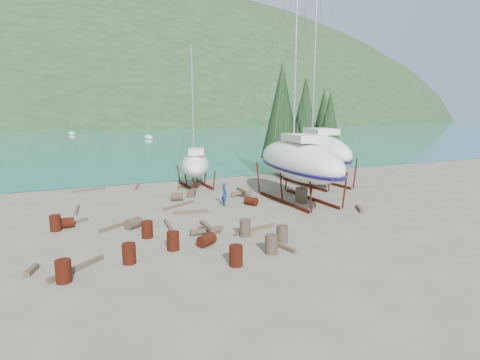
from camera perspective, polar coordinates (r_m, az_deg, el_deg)
name	(u,v)px	position (r m, az deg, el deg)	size (l,w,h in m)	color
ground	(241,221)	(22.37, 0.09, -6.32)	(600.00, 600.00, 0.00)	#5C5349
bay_water	(80,122)	(334.70, -23.20, 8.07)	(700.00, 700.00, 0.00)	teal
far_hill	(80,122)	(339.70, -23.23, 8.08)	(800.00, 360.00, 110.00)	#1F3219
far_house_center	(43,122)	(209.84, -27.80, 7.89)	(6.60, 5.60, 5.60)	beige
far_house_right	(146,121)	(213.14, -14.13, 8.74)	(6.60, 5.60, 5.60)	beige
cypress_near_right	(305,119)	(38.12, 9.84, 9.08)	(3.60, 3.60, 10.00)	black
cypress_mid_right	(329,129)	(37.41, 13.46, 7.61)	(3.06, 3.06, 8.50)	black
cypress_back_left	(282,111)	(39.01, 6.35, 10.46)	(4.14, 4.14, 11.50)	black
cypress_far_right	(323,125)	(40.69, 12.55, 8.22)	(3.24, 3.24, 9.00)	black
moored_boat_mid	(148,137)	(101.48, -13.78, 6.33)	(2.00, 5.00, 6.05)	white
moored_boat_far	(72,134)	(129.66, -24.22, 6.47)	(2.00, 5.00, 6.05)	white
large_sailboat_near	(298,160)	(27.25, 8.81, 3.03)	(5.46, 12.41, 18.90)	white
large_sailboat_far	(316,150)	(34.37, 11.51, 4.57)	(6.51, 12.78, 19.41)	white
small_sailboat_shore	(195,164)	(32.91, -6.82, 2.37)	(4.61, 7.84, 11.97)	white
worker	(224,194)	(25.98, -2.39, -2.17)	(0.59, 0.39, 1.63)	navy
drum_0	(63,271)	(15.96, -25.31, -12.45)	(0.58, 0.58, 0.88)	#53150E
drum_2	(66,223)	(23.17, -25.02, -5.95)	(0.58, 0.58, 0.88)	#53150E
drum_3	(236,256)	(15.95, -0.62, -11.46)	(0.58, 0.58, 0.88)	#53150E
drum_5	(282,234)	(18.75, 6.44, -8.21)	(0.58, 0.58, 0.88)	#2D2823
drum_6	(251,201)	(26.22, 1.73, -3.23)	(0.58, 0.58, 0.88)	#53150E
drum_8	(55,223)	(22.80, -26.31, -5.91)	(0.58, 0.58, 0.88)	#53150E
drum_9	(177,197)	(27.99, -9.60, -2.52)	(0.58, 0.58, 0.88)	#2D2823
drum_10	(173,241)	(17.97, -10.16, -9.12)	(0.58, 0.58, 0.88)	#53150E
drum_11	(192,193)	(29.16, -7.40, -1.97)	(0.58, 0.58, 0.88)	#2D2823
drum_12	(207,240)	(18.36, -5.12, -9.08)	(0.58, 0.58, 0.88)	#53150E
drum_13	(129,253)	(16.87, -16.54, -10.67)	(0.58, 0.58, 0.88)	#53150E
drum_14	(147,229)	(19.96, -13.96, -7.32)	(0.58, 0.58, 0.88)	#53150E
drum_15	(133,223)	(21.80, -15.95, -6.35)	(0.58, 0.58, 0.88)	#2D2823
drum_16	(245,228)	(19.64, 0.78, -7.30)	(0.58, 0.58, 0.88)	#2D2823
drum_17	(271,244)	(17.33, 4.79, -9.72)	(0.58, 0.58, 0.88)	#2D2823
timber_0	(89,190)	(33.68, -22.02, -1.39)	(0.14, 2.62, 0.14)	brown
timber_1	(359,208)	(26.20, 17.73, -4.15)	(0.19, 1.75, 0.19)	brown
timber_4	(114,227)	(22.14, -18.72, -6.79)	(0.17, 1.93, 0.17)	brown
timber_5	(255,229)	(20.61, 2.33, -7.52)	(0.16, 2.79, 0.16)	brown
timber_6	(179,187)	(32.57, -9.21, -1.11)	(0.19, 1.70, 0.19)	brown
timber_7	(282,246)	(18.13, 6.48, -10.03)	(0.17, 1.75, 0.17)	brown
timber_8	(191,212)	(24.32, -7.50, -4.84)	(0.19, 2.25, 0.19)	brown
timber_9	(137,187)	(33.75, -15.42, -0.99)	(0.15, 2.22, 0.15)	brown
timber_11	(179,205)	(26.25, -9.27, -3.82)	(0.15, 2.85, 0.15)	brown
timber_12	(168,225)	(21.65, -10.88, -6.82)	(0.17, 2.13, 0.17)	brown
timber_13	(32,270)	(17.56, -29.17, -11.88)	(0.22, 0.92, 0.22)	brown
timber_14	(77,268)	(16.98, -23.57, -12.22)	(0.18, 2.74, 0.18)	brown
timber_15	(77,210)	(26.92, -23.60, -4.20)	(0.15, 2.55, 0.15)	brown
timber_17	(71,223)	(23.84, -24.41, -6.00)	(0.16, 2.13, 0.16)	brown
timber_pile_fore	(207,230)	(19.84, -5.07, -7.59)	(1.80, 1.80, 0.60)	brown
timber_pile_aft	(242,193)	(28.88, 0.33, -1.98)	(1.80, 1.80, 0.60)	brown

